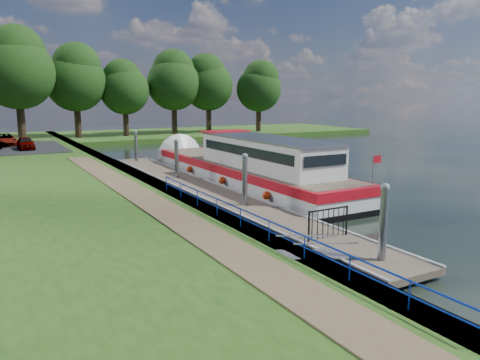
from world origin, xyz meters
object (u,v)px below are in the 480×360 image
barge (241,167)px  car_a (25,143)px  pontoon (206,193)px  car_d (5,140)px

barge → car_a: 23.63m
pontoon → car_d: 29.10m
car_a → car_d: (-1.49, 4.52, 0.01)m
pontoon → barge: bearing=32.3°
car_a → car_d: 4.76m
car_a → car_d: car_d is taller
pontoon → car_a: 24.35m
car_a → car_d: bearing=106.8°
pontoon → barge: 4.35m
pontoon → barge: barge is taller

